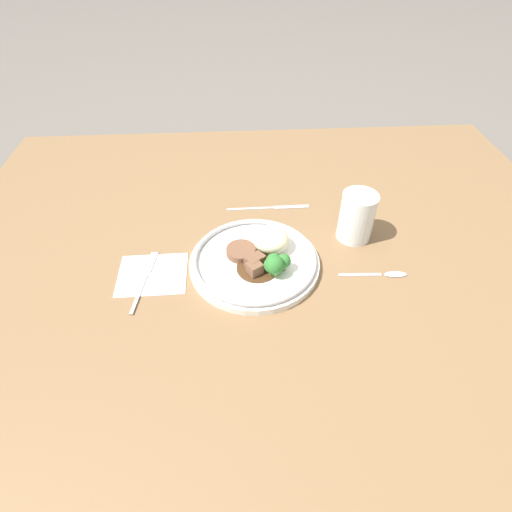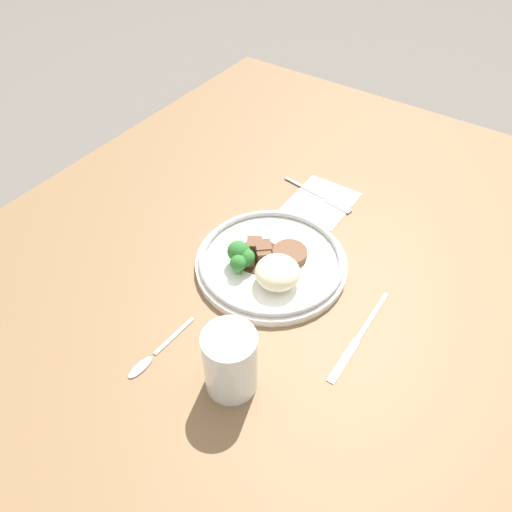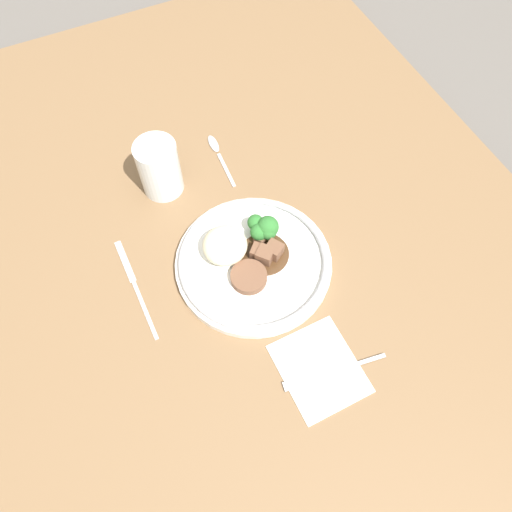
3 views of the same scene
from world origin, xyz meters
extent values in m
plane|color=#5B5651|center=(0.00, 0.00, 0.00)|extent=(8.00, 8.00, 0.00)
cube|color=brown|center=(0.00, 0.00, 0.02)|extent=(1.56, 1.25, 0.03)
cube|color=silver|center=(-0.26, -0.06, 0.03)|extent=(0.15, 0.13, 0.00)
cylinder|color=white|center=(-0.04, -0.05, 0.04)|extent=(0.29, 0.29, 0.02)
torus|color=#B2B2B7|center=(-0.04, -0.05, 0.05)|extent=(0.28, 0.28, 0.01)
ellipsoid|color=beige|center=(0.00, -0.01, 0.07)|extent=(0.08, 0.08, 0.05)
cylinder|color=brown|center=(-0.07, -0.02, 0.05)|extent=(0.07, 0.07, 0.02)
cylinder|color=#472D19|center=(-0.03, -0.07, 0.05)|extent=(0.09, 0.09, 0.00)
cube|color=brown|center=(-0.04, -0.07, 0.06)|extent=(0.04, 0.04, 0.02)
cube|color=brown|center=(-0.03, -0.06, 0.06)|extent=(0.04, 0.04, 0.03)
cube|color=brown|center=(-0.04, -0.09, 0.06)|extent=(0.04, 0.04, 0.03)
cube|color=brown|center=(-0.04, -0.07, 0.06)|extent=(0.04, 0.04, 0.03)
cube|color=brown|center=(-0.01, -0.08, 0.06)|extent=(0.03, 0.03, 0.02)
cylinder|color=#5B8E47|center=(-0.01, -0.09, 0.05)|extent=(0.01, 0.01, 0.01)
sphere|color=#2D702D|center=(-0.01, -0.09, 0.07)|extent=(0.03, 0.03, 0.03)
cylinder|color=#5B8E47|center=(0.00, -0.08, 0.05)|extent=(0.01, 0.01, 0.01)
sphere|color=#2D702D|center=(0.00, -0.08, 0.07)|extent=(0.03, 0.03, 0.03)
cylinder|color=#5B8E47|center=(0.02, -0.08, 0.05)|extent=(0.01, 0.01, 0.01)
sphere|color=#2D702D|center=(0.02, -0.08, 0.07)|extent=(0.03, 0.03, 0.03)
cylinder|color=#5B8E47|center=(0.00, -0.09, 0.05)|extent=(0.01, 0.01, 0.02)
sphere|color=#2D702D|center=(0.00, -0.09, 0.08)|extent=(0.04, 0.04, 0.04)
cylinder|color=#F4AD19|center=(0.21, 0.04, 0.07)|extent=(0.07, 0.07, 0.07)
cylinder|color=white|center=(0.21, 0.04, 0.09)|extent=(0.08, 0.08, 0.12)
cube|color=#B7B7BC|center=(-0.29, -0.12, 0.03)|extent=(0.02, 0.11, 0.00)
cube|color=#B7B7BC|center=(-0.27, -0.03, 0.03)|extent=(0.03, 0.07, 0.00)
cube|color=#B7B7BC|center=(-0.04, 0.17, 0.03)|extent=(0.13, 0.01, 0.00)
cube|color=#B7B7BC|center=(0.07, 0.17, 0.03)|extent=(0.09, 0.01, 0.00)
cube|color=#B7B7BC|center=(0.19, -0.09, 0.03)|extent=(0.09, 0.01, 0.00)
ellipsoid|color=#B7B7BC|center=(0.27, -0.10, 0.03)|extent=(0.05, 0.02, 0.01)
camera|label=1|loc=(-0.08, -0.69, 0.66)|focal=28.00mm
camera|label=2|loc=(0.52, 0.30, 0.73)|focal=35.00mm
camera|label=3|loc=(-0.44, 0.14, 0.85)|focal=35.00mm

